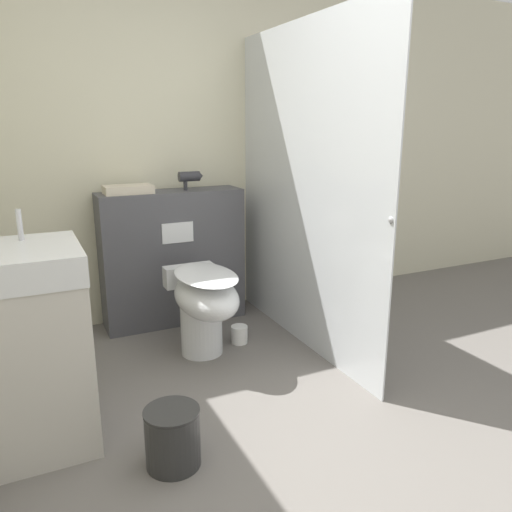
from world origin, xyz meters
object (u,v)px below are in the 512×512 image
at_px(toilet, 204,302).
at_px(sink_vanity, 35,347).
at_px(hair_drier, 190,177).
at_px(waste_bin, 173,437).

relative_size(toilet, sink_vanity, 0.64).
xyz_separation_m(hair_drier, waste_bin, (-0.63, -1.56, -0.93)).
bearing_deg(toilet, waste_bin, -117.40).
bearing_deg(sink_vanity, toilet, 26.38).
xyz_separation_m(toilet, waste_bin, (-0.48, -0.92, -0.23)).
bearing_deg(hair_drier, sink_vanity, -134.86).
distance_m(toilet, hair_drier, 0.96).
xyz_separation_m(sink_vanity, waste_bin, (0.49, -0.44, -0.33)).
xyz_separation_m(sink_vanity, hair_drier, (1.11, 1.12, 0.59)).
relative_size(toilet, waste_bin, 2.59).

